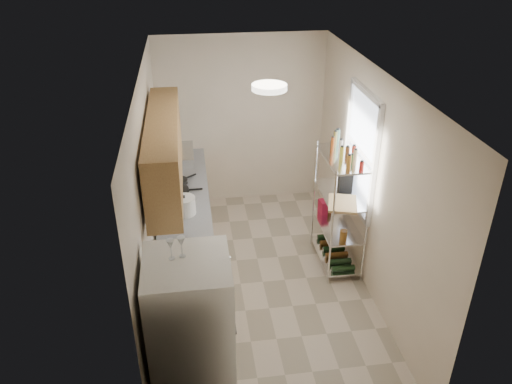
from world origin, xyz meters
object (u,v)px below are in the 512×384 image
Objects in this scene: refrigerator at (192,341)px; rice_cooker at (184,206)px; frying_pan_large at (178,190)px; cutting_board at (343,204)px; espresso_machine at (346,177)px.

refrigerator reaches higher than rice_cooker.
frying_pan_large is (-0.09, 0.54, -0.08)m from rice_cooker.
frying_pan_large is 2.09m from cutting_board.
frying_pan_large is 0.68× the size of cutting_board.
refrigerator is at bearing -89.21° from rice_cooker.
rice_cooker reaches higher than cutting_board.
cutting_board reaches higher than frying_pan_large.
cutting_board is (1.85, -0.24, 0.02)m from rice_cooker.
refrigerator is at bearing -136.00° from cutting_board.
cutting_board is 1.51× the size of espresso_machine.
espresso_machine reaches higher than cutting_board.
espresso_machine is at bearing -10.75° from frying_pan_large.
refrigerator is 2.55m from frying_pan_large.
rice_cooker is at bearing 172.48° from cutting_board.
cutting_board is at bearing -23.07° from frying_pan_large.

